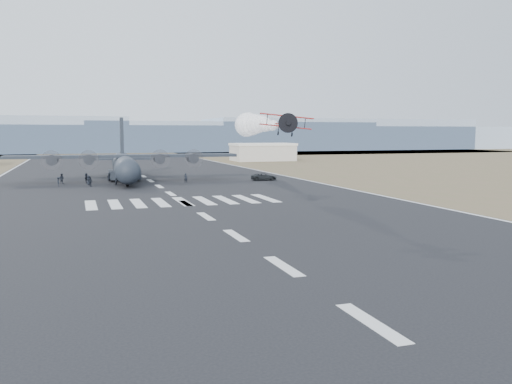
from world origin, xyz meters
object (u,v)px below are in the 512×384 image
support_vehicle (264,177)px  crew_b (117,181)px  crew_c (59,182)px  crew_d (90,182)px  crew_g (109,178)px  crew_a (186,178)px  crew_h (62,179)px  transport_aircraft (124,164)px  aerobatic_biplane (286,123)px  crew_e (89,180)px  hangar_right (263,152)px  crew_f (86,178)px

support_vehicle → crew_b: bearing=98.5°
crew_c → crew_d: bearing=-118.9°
crew_d → crew_g: crew_g is taller
crew_a → crew_h: size_ratio=0.95×
crew_b → crew_c: bearing=115.9°
transport_aircraft → crew_c: size_ratio=26.28×
support_vehicle → crew_a: 15.73m
crew_b → crew_h: bearing=90.3°
crew_g → aerobatic_biplane: bearing=55.2°
aerobatic_biplane → crew_g: 56.57m
transport_aircraft → crew_b: size_ratio=27.15×
aerobatic_biplane → crew_b: aerobatic_biplane is taller
crew_a → crew_e: crew_a is taller
crew_c → crew_a: bearing=-98.2°
hangar_right → crew_f: (-58.00, -67.71, -2.08)m
crew_c → support_vehicle: bearing=-96.9°
crew_b → crew_h: (-9.41, 6.05, 0.14)m
aerobatic_biplane → support_vehicle: size_ratio=1.10×
aerobatic_biplane → support_vehicle: aerobatic_biplane is taller
support_vehicle → crew_c: (-38.15, -0.28, 0.13)m
aerobatic_biplane → crew_d: bearing=119.2°
aerobatic_biplane → crew_e: bearing=118.1°
crew_c → crew_g: crew_g is taller
crew_g → crew_a: bearing=106.6°
crew_c → crew_g: 10.36m
transport_aircraft → crew_d: transport_aircraft is taller
crew_e → aerobatic_biplane: bearing=-139.9°
transport_aircraft → crew_c: (-12.01, -8.71, -2.42)m
crew_e → transport_aircraft: bearing=-23.2°
crew_a → crew_f: crew_f is taller
support_vehicle → crew_c: 38.15m
crew_b → crew_c: 9.89m
crew_b → crew_c: crew_c is taller
hangar_right → transport_aircraft: bearing=-128.6°
hangar_right → aerobatic_biplane: bearing=-107.9°
hangar_right → crew_f: size_ratio=11.00×
crew_g → crew_h: bearing=-45.9°
crew_d → hangar_right: bearing=-73.0°
crew_d → crew_b: bearing=-114.4°
transport_aircraft → hangar_right: bearing=54.2°
crew_b → crew_d: crew_d is taller
crew_f → crew_h: crew_h is taller
crew_b → crew_e: 5.32m
transport_aircraft → crew_c: bearing=-141.3°
hangar_right → crew_a: size_ratio=11.38×
support_vehicle → crew_d: size_ratio=2.89×
crew_a → crew_f: 18.39m
transport_aircraft → crew_f: 8.70m
support_vehicle → crew_e: 33.13m
crew_a → crew_g: 14.83m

